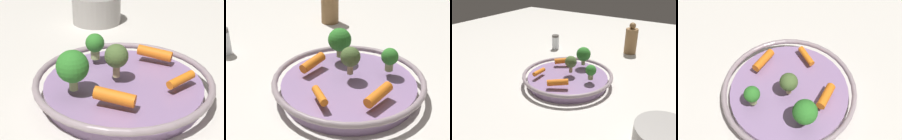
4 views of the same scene
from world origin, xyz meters
TOP-DOWN VIEW (x-y plane):
  - ground_plane at (0.00, 0.00)m, footprint 2.25×2.25m
  - serving_bowl at (0.00, 0.00)m, footprint 0.32×0.32m
  - baby_carrot_back at (0.06, -0.06)m, footprint 0.07×0.06m
  - baby_carrot_right at (-0.02, 0.09)m, footprint 0.07×0.05m
  - baby_carrot_center at (0.08, 0.06)m, footprint 0.02×0.06m
  - broccoli_floret_mid at (-0.01, -0.01)m, footprint 0.04×0.04m
  - broccoli_floret_edge at (-0.01, -0.09)m, footprint 0.05×0.05m
  - broccoli_floret_large at (-0.09, -0.00)m, footprint 0.04×0.04m

SIDE VIEW (x-z plane):
  - ground_plane at x=0.00m, z-range 0.00..0.00m
  - serving_bowl at x=0.00m, z-range 0.00..0.04m
  - baby_carrot_center at x=0.08m, z-range 0.04..0.06m
  - baby_carrot_right at x=-0.02m, z-range 0.04..0.06m
  - baby_carrot_back at x=0.06m, z-range 0.04..0.06m
  - broccoli_floret_large at x=-0.09m, z-range 0.05..0.10m
  - broccoli_floret_mid at x=-0.01m, z-range 0.05..0.11m
  - broccoli_floret_edge at x=-0.01m, z-range 0.05..0.12m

